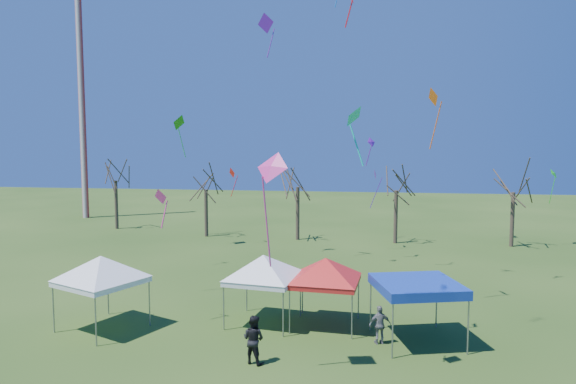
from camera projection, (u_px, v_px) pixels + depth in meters
The scene contains 23 objects.
ground at pixel (275, 352), 20.72m from camera, with size 140.00×140.00×0.00m, color #274516.
radio_mast at pixel (82, 107), 57.23m from camera, with size 0.70×0.70×25.00m, color silver.
tree_0 at pixel (115, 163), 50.21m from camera, with size 3.83×3.83×8.44m.
tree_1 at pixel (206, 173), 46.05m from camera, with size 3.42×3.42×7.54m.
tree_2 at pixel (298, 168), 44.47m from camera, with size 3.71×3.71×8.18m.
tree_3 at pixel (397, 171), 42.89m from camera, with size 3.59×3.59×7.91m.
tree_4 at pixel (514, 173), 41.44m from camera, with size 3.58×3.58×7.89m.
tent_white_west at pixel (101, 261), 23.05m from camera, with size 4.12×4.12×3.90m.
tent_white_mid at pixel (263, 260), 23.83m from camera, with size 4.21×4.21×3.75m.
tent_red at pixel (326, 263), 23.48m from camera, with size 4.16×4.16×3.68m.
tent_blue at pixel (417, 286), 21.61m from camera, with size 4.10×4.10×2.62m.
person_grey at pixel (380, 325), 21.53m from camera, with size 0.96×0.40×1.63m, color slate.
person_dark at pixel (253, 339), 19.63m from camera, with size 0.91×0.71×1.87m, color black.
kite_2 at pixel (179, 123), 40.64m from camera, with size 1.12×1.54×3.43m.
kite_13 at pixel (232, 173), 42.50m from camera, with size 0.93×0.95×2.42m.
kite_1 at pixel (161, 197), 23.41m from camera, with size 0.86×0.65×1.81m.
kite_19 at pixel (371, 143), 36.11m from camera, with size 0.80×0.82×2.04m.
kite_22 at pixel (376, 176), 40.25m from camera, with size 0.95×0.97×3.06m.
kite_11 at pixel (266, 23), 34.67m from camera, with size 1.43×1.08×3.08m.
kite_17 at pixel (434, 98), 25.82m from camera, with size 0.73×1.08×3.14m.
kite_27 at pixel (353, 117), 17.33m from camera, with size 0.86×1.01×2.07m.
kite_5 at pixel (272, 169), 17.71m from camera, with size 1.51×1.29×4.15m.
kite_12 at pixel (554, 174), 41.68m from camera, with size 1.03×1.10×2.90m.
Camera 1 is at (3.55, -19.70, 8.40)m, focal length 32.00 mm.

